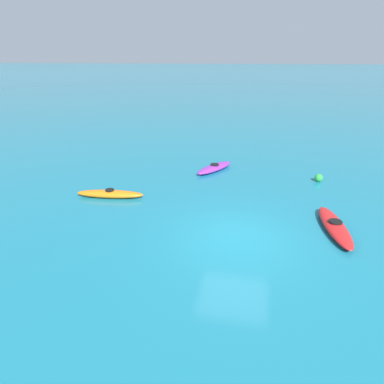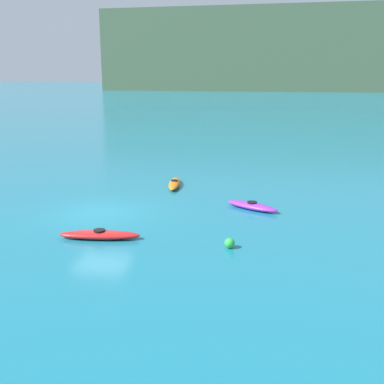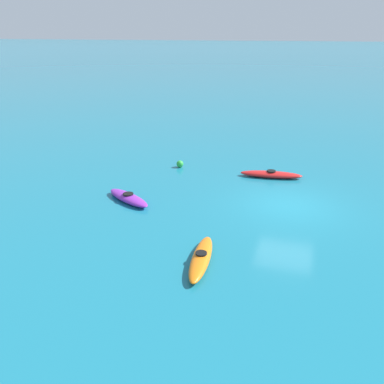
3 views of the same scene
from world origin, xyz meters
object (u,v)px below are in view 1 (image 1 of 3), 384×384
kayak_purple (215,168)px  kayak_red (335,226)px  buoy_green (319,178)px  kayak_orange (110,194)px

kayak_purple → kayak_red: same height
kayak_purple → buoy_green: buoy_green is taller
kayak_purple → kayak_orange: size_ratio=0.90×
kayak_red → buoy_green: size_ratio=8.34×
kayak_orange → buoy_green: 9.89m
kayak_red → buoy_green: buoy_green is taller
kayak_purple → kayak_red: bearing=-138.3°
kayak_orange → buoy_green: bearing=-67.2°
kayak_red → kayak_orange: 9.00m
kayak_red → kayak_orange: same height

